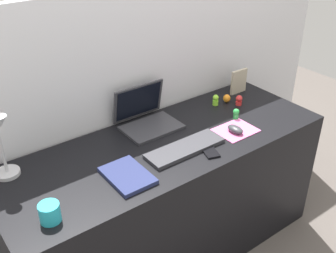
{
  "coord_description": "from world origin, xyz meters",
  "views": [
    {
      "loc": [
        -1.03,
        -1.38,
        1.83
      ],
      "look_at": [
        0.01,
        0.0,
        0.83
      ],
      "focal_mm": 43.45,
      "sensor_mm": 36.0,
      "label": 1
    }
  ],
  "objects_px": {
    "keyboard": "(185,148)",
    "toy_figurine_lime": "(216,100)",
    "mouse": "(235,129)",
    "picture_frame": "(239,82)",
    "toy_figurine_orange": "(227,98)",
    "toy_figurine_green": "(236,114)",
    "coffee_mug": "(50,213)",
    "laptop": "(146,116)",
    "desk_lamp": "(3,148)",
    "cell_phone": "(209,151)",
    "toy_figurine_red": "(239,100)",
    "notebook_pad": "(127,176)"
  },
  "relations": [
    {
      "from": "keyboard",
      "to": "picture_frame",
      "type": "xyz_separation_m",
      "value": [
        0.67,
        0.31,
        0.06
      ]
    },
    {
      "from": "coffee_mug",
      "to": "toy_figurine_lime",
      "type": "bearing_deg",
      "value": 16.39
    },
    {
      "from": "keyboard",
      "to": "cell_phone",
      "type": "xyz_separation_m",
      "value": [
        0.09,
        -0.08,
        -0.01
      ]
    },
    {
      "from": "keyboard",
      "to": "mouse",
      "type": "distance_m",
      "value": 0.31
    },
    {
      "from": "desk_lamp",
      "to": "toy_figurine_lime",
      "type": "bearing_deg",
      "value": -0.66
    },
    {
      "from": "cell_phone",
      "to": "notebook_pad",
      "type": "distance_m",
      "value": 0.43
    },
    {
      "from": "toy_figurine_orange",
      "to": "toy_figurine_green",
      "type": "bearing_deg",
      "value": -120.11
    },
    {
      "from": "laptop",
      "to": "mouse",
      "type": "height_order",
      "value": "laptop"
    },
    {
      "from": "desk_lamp",
      "to": "mouse",
      "type": "bearing_deg",
      "value": -16.3
    },
    {
      "from": "picture_frame",
      "to": "toy_figurine_orange",
      "type": "bearing_deg",
      "value": -160.2
    },
    {
      "from": "keyboard",
      "to": "toy_figurine_lime",
      "type": "height_order",
      "value": "toy_figurine_lime"
    },
    {
      "from": "keyboard",
      "to": "notebook_pad",
      "type": "height_order",
      "value": "same"
    },
    {
      "from": "keyboard",
      "to": "toy_figurine_lime",
      "type": "bearing_deg",
      "value": 31.13
    },
    {
      "from": "mouse",
      "to": "toy_figurine_orange",
      "type": "xyz_separation_m",
      "value": [
        0.21,
        0.29,
        0.0
      ]
    },
    {
      "from": "toy_figurine_red",
      "to": "notebook_pad",
      "type": "bearing_deg",
      "value": -167.05
    },
    {
      "from": "coffee_mug",
      "to": "toy_figurine_red",
      "type": "xyz_separation_m",
      "value": [
        1.27,
        0.26,
        -0.01
      ]
    },
    {
      "from": "keyboard",
      "to": "toy_figurine_green",
      "type": "bearing_deg",
      "value": 10.25
    },
    {
      "from": "cell_phone",
      "to": "toy_figurine_orange",
      "type": "height_order",
      "value": "toy_figurine_orange"
    },
    {
      "from": "picture_frame",
      "to": "toy_figurine_red",
      "type": "xyz_separation_m",
      "value": [
        -0.12,
        -0.12,
        -0.04
      ]
    },
    {
      "from": "mouse",
      "to": "notebook_pad",
      "type": "relative_size",
      "value": 0.4
    },
    {
      "from": "keyboard",
      "to": "coffee_mug",
      "type": "height_order",
      "value": "coffee_mug"
    },
    {
      "from": "toy_figurine_green",
      "to": "desk_lamp",
      "type": "bearing_deg",
      "value": 170.01
    },
    {
      "from": "keyboard",
      "to": "cell_phone",
      "type": "relative_size",
      "value": 3.2
    },
    {
      "from": "mouse",
      "to": "toy_figurine_green",
      "type": "bearing_deg",
      "value": 43.95
    },
    {
      "from": "coffee_mug",
      "to": "toy_figurine_orange",
      "type": "bearing_deg",
      "value": 14.89
    },
    {
      "from": "mouse",
      "to": "toy_figurine_red",
      "type": "relative_size",
      "value": 1.59
    },
    {
      "from": "cell_phone",
      "to": "toy_figurine_green",
      "type": "distance_m",
      "value": 0.37
    },
    {
      "from": "mouse",
      "to": "toy_figurine_red",
      "type": "bearing_deg",
      "value": 41.49
    },
    {
      "from": "keyboard",
      "to": "cell_phone",
      "type": "distance_m",
      "value": 0.12
    },
    {
      "from": "picture_frame",
      "to": "toy_figurine_green",
      "type": "bearing_deg",
      "value": -137.12
    },
    {
      "from": "laptop",
      "to": "desk_lamp",
      "type": "xyz_separation_m",
      "value": [
        -0.74,
        -0.04,
        0.1
      ]
    },
    {
      "from": "coffee_mug",
      "to": "toy_figurine_green",
      "type": "bearing_deg",
      "value": 7.46
    },
    {
      "from": "toy_figurine_red",
      "to": "mouse",
      "type": "bearing_deg",
      "value": -138.51
    },
    {
      "from": "coffee_mug",
      "to": "toy_figurine_orange",
      "type": "distance_m",
      "value": 1.29
    },
    {
      "from": "toy_figurine_red",
      "to": "cell_phone",
      "type": "bearing_deg",
      "value": -150.47
    },
    {
      "from": "toy_figurine_green",
      "to": "cell_phone",
      "type": "bearing_deg",
      "value": -155.17
    },
    {
      "from": "notebook_pad",
      "to": "picture_frame",
      "type": "distance_m",
      "value": 1.07
    },
    {
      "from": "toy_figurine_green",
      "to": "toy_figurine_lime",
      "type": "distance_m",
      "value": 0.19
    },
    {
      "from": "toy_figurine_red",
      "to": "desk_lamp",
      "type": "bearing_deg",
      "value": 175.85
    },
    {
      "from": "toy_figurine_red",
      "to": "toy_figurine_orange",
      "type": "height_order",
      "value": "toy_figurine_red"
    },
    {
      "from": "toy_figurine_green",
      "to": "laptop",
      "type": "bearing_deg",
      "value": 150.29
    },
    {
      "from": "laptop",
      "to": "keyboard",
      "type": "height_order",
      "value": "laptop"
    },
    {
      "from": "picture_frame",
      "to": "toy_figurine_green",
      "type": "distance_m",
      "value": 0.35
    },
    {
      "from": "desk_lamp",
      "to": "laptop",
      "type": "bearing_deg",
      "value": 3.04
    },
    {
      "from": "cell_phone",
      "to": "toy_figurine_orange",
      "type": "xyz_separation_m",
      "value": [
        0.44,
        0.34,
        0.02
      ]
    },
    {
      "from": "toy_figurine_green",
      "to": "keyboard",
      "type": "bearing_deg",
      "value": -169.75
    },
    {
      "from": "coffee_mug",
      "to": "toy_figurine_red",
      "type": "distance_m",
      "value": 1.3
    },
    {
      "from": "desk_lamp",
      "to": "toy_figurine_green",
      "type": "distance_m",
      "value": 1.2
    },
    {
      "from": "notebook_pad",
      "to": "toy_figurine_lime",
      "type": "xyz_separation_m",
      "value": [
        0.79,
        0.29,
        0.02
      ]
    },
    {
      "from": "toy_figurine_orange",
      "to": "laptop",
      "type": "bearing_deg",
      "value": 173.11
    }
  ]
}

